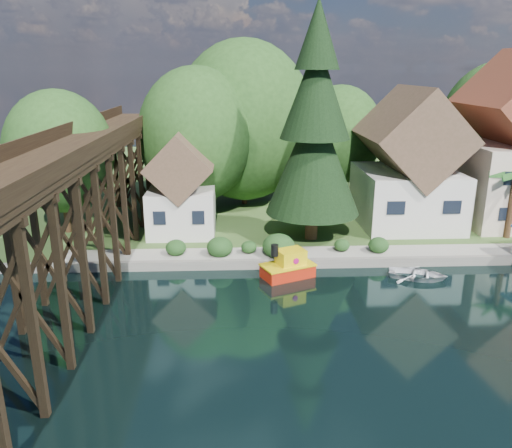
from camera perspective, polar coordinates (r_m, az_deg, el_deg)
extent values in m
plane|color=black|center=(27.05, 12.91, -11.25)|extent=(140.00, 140.00, 0.00)
cube|color=#335120|center=(58.61, 4.34, 4.95)|extent=(140.00, 52.00, 0.50)
cube|color=slate|center=(35.00, 15.91, -4.18)|extent=(60.00, 0.40, 0.62)
cube|color=gray|center=(36.73, 18.29, -3.01)|extent=(50.00, 2.60, 0.06)
cube|color=black|center=(23.32, -25.33, -6.45)|extent=(4.00, 0.36, 8.00)
cube|color=black|center=(26.07, -22.74, -3.67)|extent=(4.00, 0.36, 8.00)
cube|color=black|center=(28.92, -20.66, -1.42)|extent=(4.00, 0.36, 8.00)
cube|color=black|center=(31.83, -18.96, 0.42)|extent=(4.00, 0.36, 8.00)
cube|color=black|center=(34.79, -17.55, 1.95)|extent=(4.00, 0.36, 8.00)
cube|color=black|center=(37.79, -16.35, 3.24)|extent=(4.00, 0.36, 8.00)
cube|color=black|center=(40.82, -15.34, 4.33)|extent=(4.00, 0.36, 8.00)
cube|color=black|center=(43.88, -14.46, 5.28)|extent=(4.00, 0.36, 8.00)
cube|color=black|center=(46.96, -13.69, 6.09)|extent=(4.00, 0.36, 8.00)
cube|color=black|center=(50.05, -13.02, 6.81)|extent=(4.00, 0.36, 8.00)
cube|color=black|center=(31.15, -23.00, 7.30)|extent=(0.35, 44.00, 0.35)
cube|color=black|center=(30.12, -16.70, 7.64)|extent=(0.35, 44.00, 0.35)
cube|color=black|center=(30.54, -19.96, 8.03)|extent=(4.00, 44.00, 0.30)
cube|color=black|center=(31.12, -23.62, 8.81)|extent=(0.12, 44.00, 0.80)
cube|color=black|center=(29.94, -16.37, 9.26)|extent=(0.12, 44.00, 0.80)
cube|color=beige|center=(42.46, 16.74, 2.96)|extent=(7.50, 8.00, 4.50)
cube|color=#4D3A29|center=(41.57, 17.33, 9.58)|extent=(7.64, 8.64, 7.64)
cube|color=black|center=(38.03, 15.71, 1.78)|extent=(1.35, 0.08, 1.00)
cube|color=black|center=(39.54, 21.50, 1.79)|extent=(1.35, 0.08, 1.00)
cube|color=beige|center=(46.42, 27.23, 4.22)|extent=(8.50, 8.50, 6.50)
cube|color=black|center=(41.55, 27.25, 3.34)|extent=(1.53, 0.08, 1.00)
cube|color=beige|center=(38.99, -8.42, 1.52)|extent=(5.00, 5.00, 3.50)
cube|color=#4D3A29|center=(38.19, -8.65, 6.65)|extent=(5.09, 5.40, 5.09)
cube|color=black|center=(36.70, -10.98, 0.67)|extent=(0.90, 0.08, 1.00)
cube|color=black|center=(36.39, -6.62, 0.73)|extent=(0.90, 0.08, 1.00)
cylinder|color=#382314|center=(43.12, -6.55, 3.80)|extent=(0.50, 0.50, 4.50)
ellipsoid|color=#204217|center=(42.28, -6.77, 10.08)|extent=(4.40, 4.40, 5.06)
cylinder|color=#382314|center=(46.88, -1.33, 5.28)|extent=(0.50, 0.50, 4.95)
ellipsoid|color=#204217|center=(46.07, -1.38, 11.65)|extent=(5.00, 5.00, 5.75)
cylinder|color=#382314|center=(48.96, 9.28, 5.04)|extent=(0.50, 0.50, 4.05)
ellipsoid|color=#204217|center=(48.25, 9.52, 10.01)|extent=(4.00, 4.00, 4.60)
cylinder|color=#382314|center=(54.00, 25.13, 5.01)|extent=(0.50, 0.50, 4.50)
ellipsoid|color=#204217|center=(53.33, 25.79, 9.99)|extent=(4.60, 4.60, 5.29)
cylinder|color=#382314|center=(41.31, -20.88, 1.84)|extent=(0.50, 0.50, 4.05)
ellipsoid|color=#204217|center=(40.46, -21.53, 7.68)|extent=(4.00, 4.00, 4.60)
ellipsoid|color=#1A3914|center=(34.04, -4.17, -2.43)|extent=(1.98, 1.98, 1.53)
ellipsoid|color=#1A3914|center=(34.38, -0.81, -2.48)|extent=(1.54, 1.54, 1.19)
ellipsoid|color=#1A3914|center=(33.94, 2.59, -2.31)|extent=(2.20, 2.20, 1.70)
ellipsoid|color=#1A3914|center=(34.48, -9.15, -2.50)|extent=(1.76, 1.76, 1.36)
ellipsoid|color=#1A3914|center=(35.26, 9.81, -2.23)|extent=(1.54, 1.54, 1.19)
ellipsoid|color=#1A3914|center=(35.57, 13.86, -2.17)|extent=(1.76, 1.76, 1.36)
cylinder|color=#382314|center=(37.43, 6.38, 0.62)|extent=(0.93, 0.93, 3.11)
cone|color=black|center=(36.37, 6.62, 7.67)|extent=(6.84, 6.84, 8.29)
cone|color=black|center=(35.90, 6.89, 15.03)|extent=(4.97, 4.97, 6.74)
cone|color=black|center=(35.94, 7.11, 20.81)|extent=(3.11, 3.11, 4.66)
cylinder|color=#382314|center=(41.78, 27.12, 1.63)|extent=(0.46, 0.46, 4.62)
cube|color=#B41F0C|center=(32.03, 3.63, -5.43)|extent=(3.60, 2.82, 0.85)
cube|color=yellow|center=(31.85, 3.65, -4.67)|extent=(3.74, 2.96, 0.11)
cube|color=yellow|center=(31.79, 4.00, -3.87)|extent=(2.06, 1.84, 1.06)
cylinder|color=black|center=(31.01, 2.15, -3.02)|extent=(0.47, 0.47, 0.74)
cylinder|color=#A00C5D|center=(31.26, 4.60, -4.25)|extent=(0.38, 0.23, 0.38)
cylinder|color=#A00C5D|center=(32.32, 3.42, -3.49)|extent=(0.38, 0.23, 0.38)
cylinder|color=#A00C5D|center=(32.20, 5.31, -3.62)|extent=(0.23, 0.38, 0.38)
imported|color=white|center=(33.35, 18.02, -5.34)|extent=(4.26, 3.65, 0.75)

